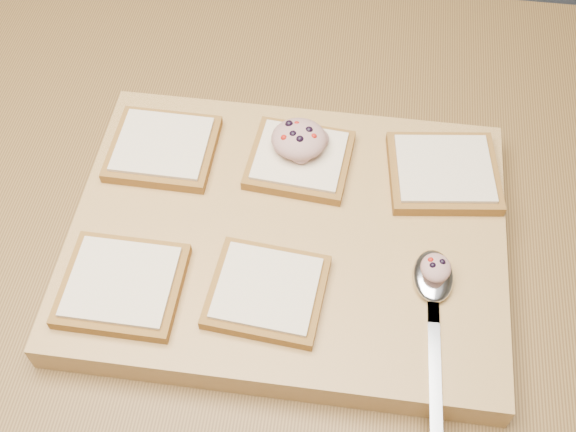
# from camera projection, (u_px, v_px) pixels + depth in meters

# --- Properties ---
(island_counter) EXTENTS (2.00, 0.80, 0.90)m
(island_counter) POSITION_uv_depth(u_px,v_px,m) (308.00, 361.00, 1.20)
(island_counter) COLOR slate
(island_counter) RESTS_ON ground
(cutting_board) EXTENTS (0.46, 0.35, 0.04)m
(cutting_board) POSITION_uv_depth(u_px,v_px,m) (288.00, 238.00, 0.78)
(cutting_board) COLOR tan
(cutting_board) RESTS_ON island_counter
(bread_far_left) EXTENTS (0.12, 0.11, 0.02)m
(bread_far_left) POSITION_uv_depth(u_px,v_px,m) (163.00, 148.00, 0.82)
(bread_far_left) COLOR brown
(bread_far_left) RESTS_ON cutting_board
(bread_far_center) EXTENTS (0.12, 0.11, 0.02)m
(bread_far_center) POSITION_uv_depth(u_px,v_px,m) (300.00, 159.00, 0.81)
(bread_far_center) COLOR brown
(bread_far_center) RESTS_ON cutting_board
(bread_far_right) EXTENTS (0.13, 0.12, 0.02)m
(bread_far_right) POSITION_uv_depth(u_px,v_px,m) (444.00, 172.00, 0.80)
(bread_far_right) COLOR brown
(bread_far_right) RESTS_ON cutting_board
(bread_near_left) EXTENTS (0.12, 0.11, 0.02)m
(bread_near_left) POSITION_uv_depth(u_px,v_px,m) (122.00, 285.00, 0.72)
(bread_near_left) COLOR brown
(bread_near_left) RESTS_ON cutting_board
(bread_near_center) EXTENTS (0.12, 0.11, 0.02)m
(bread_near_center) POSITION_uv_depth(u_px,v_px,m) (267.00, 291.00, 0.72)
(bread_near_center) COLOR brown
(bread_near_center) RESTS_ON cutting_board
(tuna_salad_dollop) EXTENTS (0.06, 0.06, 0.03)m
(tuna_salad_dollop) POSITION_uv_depth(u_px,v_px,m) (299.00, 139.00, 0.80)
(tuna_salad_dollop) COLOR tan
(tuna_salad_dollop) RESTS_ON bread_far_center
(spoon) EXTENTS (0.04, 0.21, 0.01)m
(spoon) POSITION_uv_depth(u_px,v_px,m) (433.00, 289.00, 0.72)
(spoon) COLOR silver
(spoon) RESTS_ON cutting_board
(spoon_salad) EXTENTS (0.03, 0.03, 0.02)m
(spoon_salad) POSITION_uv_depth(u_px,v_px,m) (436.00, 268.00, 0.71)
(spoon_salad) COLOR tan
(spoon_salad) RESTS_ON spoon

